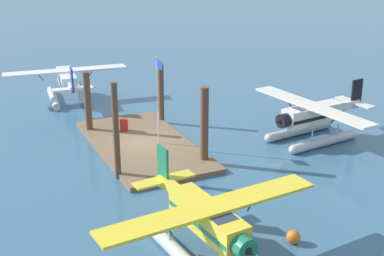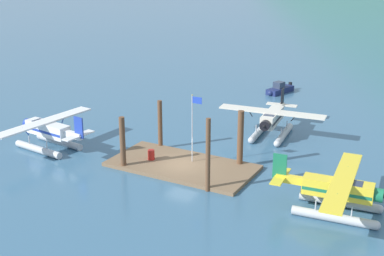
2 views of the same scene
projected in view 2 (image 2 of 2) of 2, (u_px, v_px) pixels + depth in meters
ground_plane at (182, 167)px, 44.93m from camera, size 1200.00×1200.00×0.00m
dock_platform at (182, 166)px, 44.88m from camera, size 12.35×6.15×0.30m
piling_near_left at (123, 143)px, 43.99m from camera, size 0.48×0.48×4.56m
piling_near_right at (208, 155)px, 39.62m from camera, size 0.37×0.37×5.86m
piling_far_left at (160, 125)px, 48.51m from camera, size 0.42×0.42×4.60m
piling_far_right at (240, 139)px, 44.29m from camera, size 0.52×0.52×4.97m
flagpole at (194, 120)px, 44.15m from camera, size 0.95×0.10×5.97m
fuel_drum at (151, 155)px, 45.64m from camera, size 0.62×0.62×0.88m
mooring_buoy at (359, 189)px, 40.07m from camera, size 0.65×0.65×0.65m
seaplane_cream_bow_right at (272, 121)px, 51.86m from camera, size 10.49×7.95×3.84m
seaplane_white_port_aft at (48, 133)px, 48.60m from camera, size 7.95×10.49×3.84m
seaplane_yellow_stbd_aft at (338, 193)px, 36.58m from camera, size 7.96×10.49×3.84m
boat_navy_open_north at (279, 89)px, 67.83m from camera, size 2.56×4.77×1.50m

